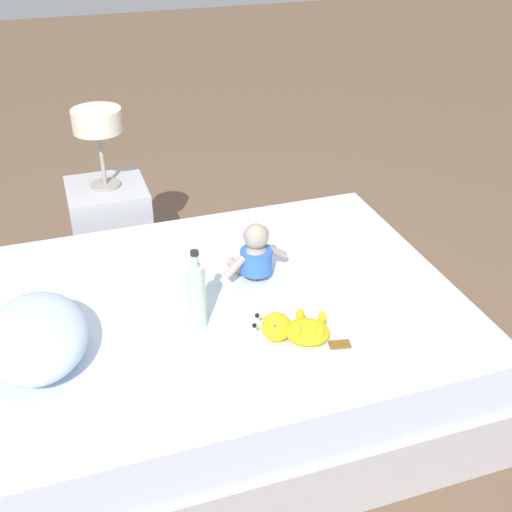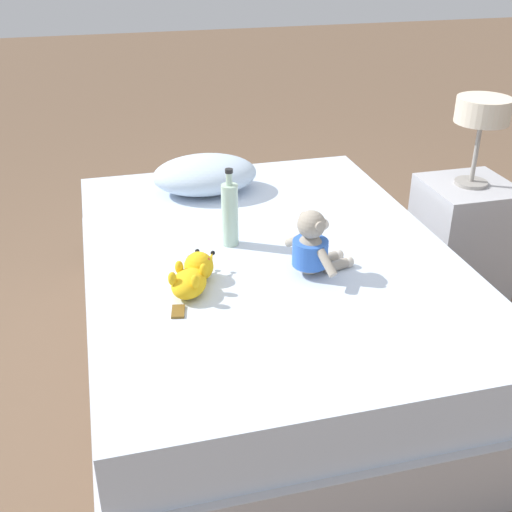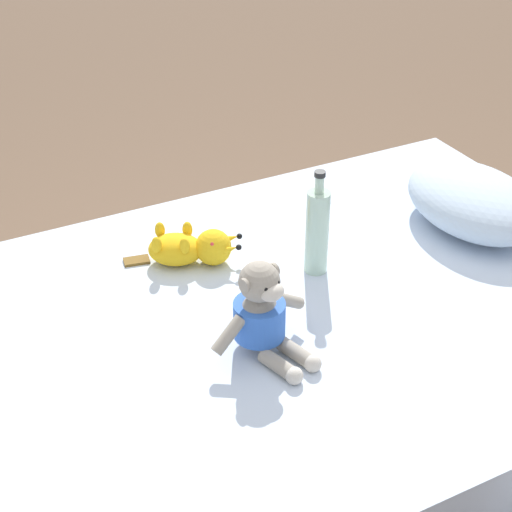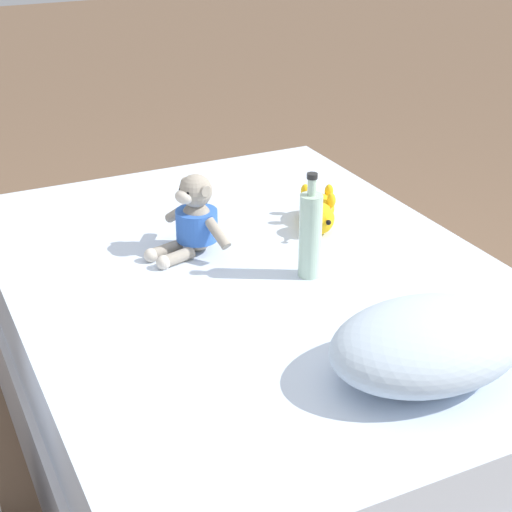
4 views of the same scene
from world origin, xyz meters
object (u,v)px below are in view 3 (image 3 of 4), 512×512
object	(u,v)px
bed	(310,373)
glass_bottle	(317,231)
pillow	(473,201)
plush_monkey	(263,315)
plush_yellow_creature	(192,248)

from	to	relation	value
bed	glass_bottle	bearing A→B (deg)	147.32
pillow	glass_bottle	size ratio (longest dim) A/B	1.55
plush_monkey	glass_bottle	size ratio (longest dim) A/B	0.95
pillow	glass_bottle	world-z (taller)	glass_bottle
pillow	glass_bottle	distance (m)	0.53
pillow	plush_monkey	world-z (taller)	plush_monkey
bed	pillow	distance (m)	0.70
glass_bottle	pillow	bearing A→B (deg)	89.72
bed	plush_monkey	world-z (taller)	plush_monkey
pillow	plush_monkey	distance (m)	0.84
bed	glass_bottle	xyz separation A→B (m)	(-0.12, 0.08, 0.37)
bed	glass_bottle	distance (m)	0.39
plush_yellow_creature	glass_bottle	xyz separation A→B (m)	(0.19, 0.28, 0.08)
pillow	plush_yellow_creature	xyz separation A→B (m)	(-0.19, -0.81, -0.03)
bed	pillow	size ratio (longest dim) A/B	4.01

